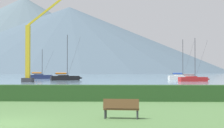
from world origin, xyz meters
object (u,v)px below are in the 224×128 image
at_px(sailboat_slip_5, 193,79).
at_px(dock_crane, 30,56).
at_px(sailboat_slip_9, 181,77).
at_px(park_bench_near_path, 121,108).
at_px(sailboat_slip_8, 65,78).
at_px(sailboat_slip_2, 40,76).

bearing_deg(sailboat_slip_5, dock_crane, 178.44).
distance_m(sailboat_slip_5, sailboat_slip_9, 14.09).
height_order(sailboat_slip_5, park_bench_near_path, sailboat_slip_5).
relative_size(sailboat_slip_9, dock_crane, 0.60).
height_order(sailboat_slip_5, sailboat_slip_9, sailboat_slip_9).
xyz_separation_m(park_bench_near_path, dock_crane, (-17.68, 49.20, 4.49)).
bearing_deg(sailboat_slip_9, sailboat_slip_8, -171.23).
bearing_deg(sailboat_slip_8, park_bench_near_path, -97.05).
bearing_deg(dock_crane, sailboat_slip_9, 29.70).
bearing_deg(dock_crane, park_bench_near_path, -70.24).
xyz_separation_m(sailboat_slip_2, sailboat_slip_9, (36.06, -6.46, -0.02)).
bearing_deg(sailboat_slip_5, sailboat_slip_9, 80.71).
distance_m(sailboat_slip_5, sailboat_slip_8, 28.05).
relative_size(sailboat_slip_2, park_bench_near_path, 4.57).
bearing_deg(sailboat_slip_2, park_bench_near_path, -81.82).
distance_m(sailboat_slip_2, sailboat_slip_5, 41.48).
distance_m(sailboat_slip_9, dock_crane, 37.41).
relative_size(sailboat_slip_2, dock_crane, 0.48).
xyz_separation_m(sailboat_slip_2, park_bench_near_path, (21.47, -74.07, -0.07)).
distance_m(sailboat_slip_5, dock_crane, 32.84).
height_order(sailboat_slip_5, sailboat_slip_8, sailboat_slip_8).
xyz_separation_m(sailboat_slip_2, sailboat_slip_8, (8.87, -13.58, 0.01)).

